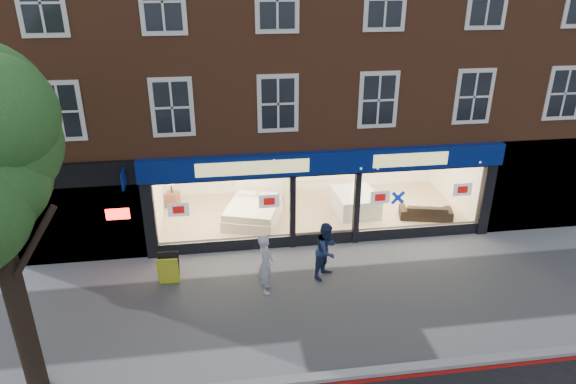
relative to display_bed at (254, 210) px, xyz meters
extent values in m
plane|color=gray|center=(2.15, -4.96, -0.45)|extent=(120.00, 120.00, 0.00)
cube|color=#8C0A07|center=(2.15, -8.06, -0.45)|extent=(60.00, 0.10, 0.01)
cube|color=gray|center=(2.15, -7.86, -0.39)|extent=(60.00, 0.25, 0.12)
cube|color=tan|center=(2.15, 0.29, -0.40)|extent=(11.00, 4.50, 0.10)
cube|color=brown|center=(2.15, 2.04, 6.20)|extent=(19.00, 8.00, 6.70)
cube|color=navy|center=(2.15, -2.08, 2.50)|extent=(11.40, 0.28, 0.70)
cube|color=black|center=(2.15, -1.88, -0.25)|extent=(11.00, 0.18, 0.40)
cube|color=black|center=(-3.35, -1.91, 0.85)|extent=(0.35, 0.30, 2.60)
cube|color=black|center=(7.65, -1.91, 0.85)|extent=(0.35, 0.30, 2.60)
cube|color=white|center=(-1.10, -1.96, 1.00)|extent=(4.20, 0.02, 2.10)
cube|color=white|center=(5.40, -1.96, 1.00)|extent=(4.20, 0.02, 2.10)
cube|color=white|center=(2.15, -1.71, 0.70)|extent=(1.80, 0.02, 2.10)
cube|color=silver|center=(2.15, 2.54, 0.85)|extent=(11.00, 0.20, 2.60)
cube|color=#FFEAC6|center=(2.15, 0.29, 2.15)|extent=(11.00, 4.50, 0.12)
cube|color=black|center=(-5.45, -1.66, 1.20)|extent=(3.80, 0.60, 3.30)
cube|color=#FF140C|center=(-4.25, -2.01, 1.15)|extent=(0.70, 0.04, 0.35)
cube|color=black|center=(9.65, -1.76, 1.20)|extent=(4.00, 0.40, 3.30)
cylinder|color=black|center=(-5.35, -7.16, 1.75)|extent=(0.44, 0.44, 4.40)
sphere|color=#1E4B1C|center=(-4.65, -7.56, 4.95)|extent=(2.40, 2.40, 2.40)
cube|color=white|center=(-0.04, -0.13, -0.17)|extent=(2.37, 2.57, 0.37)
cube|color=white|center=(-0.04, -0.13, 0.15)|extent=(2.28, 2.47, 0.26)
cube|color=white|center=(0.32, 0.92, 0.28)|extent=(1.82, 0.72, 1.26)
cube|color=white|center=(-0.17, 0.71, 0.34)|extent=(0.75, 0.54, 0.13)
cube|color=white|center=(0.57, 0.46, 0.34)|extent=(0.75, 0.54, 0.13)
cube|color=brown|center=(-2.95, 1.54, -0.08)|extent=(0.56, 0.56, 0.55)
cube|color=silver|center=(3.75, 0.15, -0.23)|extent=(1.54, 1.91, 0.24)
cube|color=silver|center=(3.75, 0.15, 0.01)|extent=(1.54, 1.91, 0.24)
cube|color=silver|center=(3.75, 0.15, 0.25)|extent=(1.54, 1.91, 0.24)
imported|color=black|center=(6.11, -0.77, -0.08)|extent=(1.96, 1.14, 0.54)
cube|color=gold|center=(-2.75, -3.53, 0.02)|extent=(0.63, 0.42, 0.94)
imported|color=#A4A8AC|center=(-0.02, -4.29, 0.44)|extent=(0.46, 0.67, 1.78)
imported|color=#1B274B|center=(1.83, -3.78, 0.41)|extent=(1.05, 1.06, 1.73)
camera|label=1|loc=(-1.13, -16.42, 8.07)|focal=32.00mm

